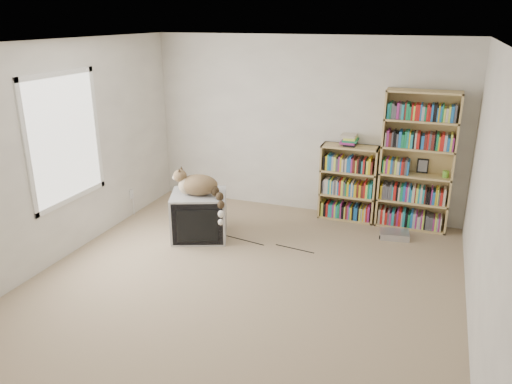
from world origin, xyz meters
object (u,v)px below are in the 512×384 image
(crt_tv, at_px, (199,215))
(bookcase_short, at_px, (348,185))
(cat, at_px, (202,189))
(bookcase_tall, at_px, (416,165))
(dvd_player, at_px, (394,235))

(crt_tv, bearing_deg, bookcase_short, 15.99)
(crt_tv, relative_size, bookcase_short, 0.82)
(cat, relative_size, bookcase_tall, 0.42)
(crt_tv, bearing_deg, dvd_player, -2.51)
(cat, distance_m, bookcase_tall, 2.84)
(crt_tv, bearing_deg, cat, -61.90)
(cat, relative_size, dvd_player, 2.12)
(cat, height_order, dvd_player, cat)
(bookcase_short, relative_size, dvd_player, 2.90)
(cat, bearing_deg, bookcase_short, 26.96)
(bookcase_tall, bearing_deg, bookcase_short, -179.93)
(crt_tv, distance_m, dvd_player, 2.55)
(crt_tv, xyz_separation_m, bookcase_short, (1.68, 1.30, 0.19))
(crt_tv, height_order, bookcase_short, bookcase_short)
(cat, distance_m, dvd_player, 2.57)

